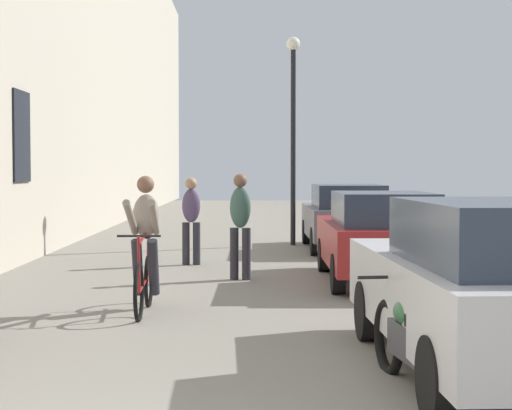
# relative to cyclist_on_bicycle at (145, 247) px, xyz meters

# --- Properties ---
(cyclist_on_bicycle) EXTENTS (0.52, 1.76, 1.74)m
(cyclist_on_bicycle) POSITION_rel_cyclist_on_bicycle_xyz_m (0.00, 0.00, 0.00)
(cyclist_on_bicycle) COLOR black
(cyclist_on_bicycle) RESTS_ON ground_plane
(pedestrian_near) EXTENTS (0.38, 0.30, 1.72)m
(pedestrian_near) POSITION_rel_cyclist_on_bicycle_xyz_m (1.18, 3.00, 0.16)
(pedestrian_near) COLOR #26262D
(pedestrian_near) RESTS_ON ground_plane
(pedestrian_mid) EXTENTS (0.34, 0.24, 1.64)m
(pedestrian_mid) POSITION_rel_cyclist_on_bicycle_xyz_m (0.25, 5.12, 0.11)
(pedestrian_mid) COLOR #26262D
(pedestrian_mid) RESTS_ON ground_plane
(street_lamp) EXTENTS (0.32, 0.32, 4.90)m
(street_lamp) POSITION_rel_cyclist_on_bicycle_xyz_m (2.39, 9.17, 2.30)
(street_lamp) COLOR black
(street_lamp) RESTS_ON ground_plane
(parked_car_nearest) EXTENTS (1.92, 4.35, 1.53)m
(parked_car_nearest) POSITION_rel_cyclist_on_bicycle_xyz_m (3.40, -3.35, -0.02)
(parked_car_nearest) COLOR #B7B7BC
(parked_car_nearest) RESTS_ON ground_plane
(parked_car_second) EXTENTS (1.77, 4.08, 1.44)m
(parked_car_second) POSITION_rel_cyclist_on_bicycle_xyz_m (3.38, 2.61, -0.06)
(parked_car_second) COLOR maroon
(parked_car_second) RESTS_ON ground_plane
(parked_car_third) EXTENTS (1.76, 4.11, 1.46)m
(parked_car_third) POSITION_rel_cyclist_on_bicycle_xyz_m (3.50, 7.99, -0.05)
(parked_car_third) COLOR #595960
(parked_car_third) RESTS_ON ground_plane
(parked_motorcycle) EXTENTS (0.62, 2.14, 0.92)m
(parked_motorcycle) POSITION_rel_cyclist_on_bicycle_xyz_m (2.64, -3.87, -0.41)
(parked_motorcycle) COLOR black
(parked_motorcycle) RESTS_ON ground_plane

